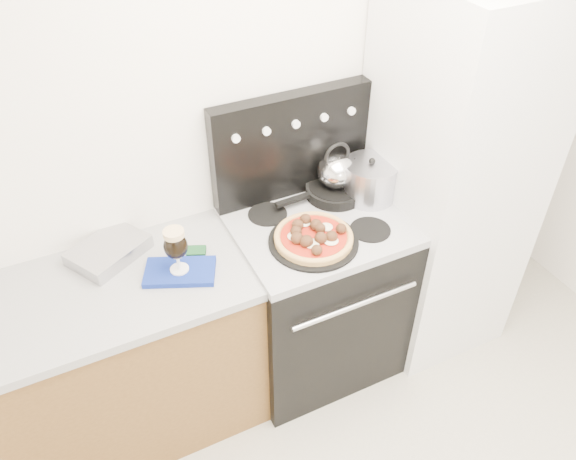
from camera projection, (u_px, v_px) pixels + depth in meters
room_shell at (439, 308)px, 1.66m from camera, size 3.52×3.01×2.52m
base_cabinet at (90, 375)px, 2.46m from camera, size 1.45×0.60×0.86m
countertop at (64, 304)px, 2.18m from camera, size 1.48×0.63×0.04m
stove_body at (315, 297)px, 2.81m from camera, size 0.76×0.65×0.88m
cooktop at (318, 226)px, 2.52m from camera, size 0.76×0.65×0.04m
backguard at (291, 145)px, 2.54m from camera, size 0.76×0.08×0.50m
fridge at (448, 181)px, 2.71m from camera, size 0.64×0.68×1.90m
foil_sheet at (109, 250)px, 2.35m from camera, size 0.37×0.34×0.06m
oven_mitt at (180, 272)px, 2.27m from camera, size 0.32×0.26×0.02m
beer_glass at (176, 250)px, 2.20m from camera, size 0.11×0.11×0.21m
pizza_pan at (313, 241)px, 2.40m from camera, size 0.41×0.41×0.01m
pizza at (314, 236)px, 2.38m from camera, size 0.43×0.43×0.05m
skillet at (335, 190)px, 2.66m from camera, size 0.29×0.29×0.05m
tea_kettle at (336, 169)px, 2.58m from camera, size 0.22×0.22×0.19m
stock_pot at (370, 181)px, 2.61m from camera, size 0.31×0.31×0.18m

